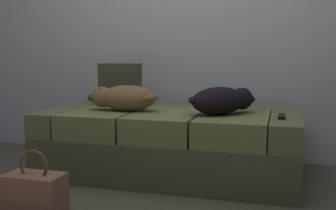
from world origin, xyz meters
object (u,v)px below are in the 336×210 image
tv_remote (282,117)px  handbag (35,194)px  couch (170,143)px  dog_dark (223,100)px  dog_tan (123,98)px  throw_pillow (120,84)px

tv_remote → handbag: size_ratio=0.40×
couch → dog_dark: bearing=-8.4°
tv_remote → handbag: bearing=-145.9°
couch → dog_dark: 0.52m
dog_dark → handbag: dog_dark is taller
couch → dog_tan: size_ratio=3.31×
throw_pillow → handbag: throw_pillow is taller
tv_remote → couch: bearing=171.3°
dog_tan → handbag: size_ratio=1.47×
throw_pillow → handbag: size_ratio=0.90×
couch → dog_dark: size_ratio=3.85×
tv_remote → throw_pillow: size_ratio=0.44×
couch → dog_tan: bearing=-166.0°
dog_dark → tv_remote: size_ratio=3.19×
dog_dark → tv_remote: 0.41m
couch → throw_pillow: bearing=153.1°
couch → handbag: bearing=-116.8°
dog_tan → throw_pillow: size_ratio=1.63×
dog_tan → handbag: dog_tan is taller
couch → tv_remote: 0.84m
dog_dark → throw_pillow: throw_pillow is taller
dog_dark → throw_pillow: bearing=160.8°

